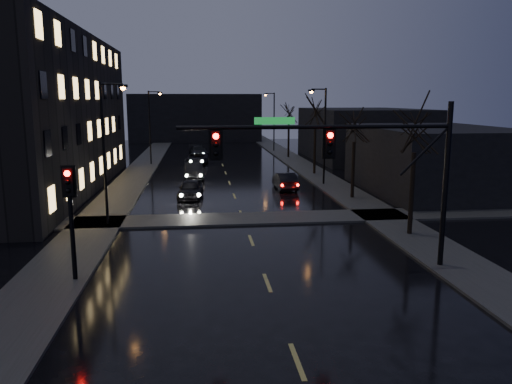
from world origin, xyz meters
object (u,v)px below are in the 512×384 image
object	(u,v)px
oncoming_car_a	(190,189)
oncoming_car_b	(194,171)
oncoming_car_d	(198,151)
lead_car	(285,181)
oncoming_car_c	(197,159)

from	to	relation	value
oncoming_car_a	oncoming_car_b	bearing A→B (deg)	94.78
oncoming_car_a	oncoming_car_d	size ratio (longest dim) A/B	0.82
oncoming_car_b	lead_car	xyz separation A→B (m)	(7.29, -6.08, -0.04)
oncoming_car_b	lead_car	size ratio (longest dim) A/B	1.06
oncoming_car_b	oncoming_car_c	bearing A→B (deg)	83.74
oncoming_car_b	oncoming_car_c	world-z (taller)	oncoming_car_b
lead_car	oncoming_car_c	bearing A→B (deg)	-67.72
oncoming_car_a	oncoming_car_b	size ratio (longest dim) A/B	0.92
oncoming_car_b	oncoming_car_d	size ratio (longest dim) A/B	0.90
oncoming_car_b	oncoming_car_a	bearing A→B (deg)	-96.15
oncoming_car_a	oncoming_car_b	xyz separation A→B (m)	(0.17, 8.96, 0.04)
oncoming_car_d	lead_car	xyz separation A→B (m)	(6.85, -23.63, -0.03)
oncoming_car_d	lead_car	world-z (taller)	oncoming_car_d
oncoming_car_a	oncoming_car_c	distance (m)	19.06
oncoming_car_c	lead_car	bearing A→B (deg)	-59.85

